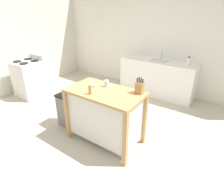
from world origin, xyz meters
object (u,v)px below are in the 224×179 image
(knife_block, at_px, (140,87))
(stove, at_px, (29,79))
(drinking_cup, at_px, (106,83))
(pepper_grinder, at_px, (90,90))
(sink_faucet, at_px, (162,55))
(bowl_ceramic_small, at_px, (93,85))
(trash_bin, at_px, (68,110))
(kitchen_island, at_px, (105,114))
(bottle_dish_soap, at_px, (188,62))

(knife_block, bearing_deg, stove, 177.96)
(drinking_cup, height_order, pepper_grinder, pepper_grinder)
(drinking_cup, bearing_deg, sink_faucet, 87.94)
(bowl_ceramic_small, xyz_separation_m, trash_bin, (-0.57, -0.08, -0.61))
(kitchen_island, bearing_deg, bottle_dish_soap, 72.05)
(stove, bearing_deg, drinking_cup, -4.04)
(bowl_ceramic_small, relative_size, sink_faucet, 0.53)
(knife_block, relative_size, bowl_ceramic_small, 2.15)
(trash_bin, distance_m, bottle_dish_soap, 2.73)
(trash_bin, xyz_separation_m, bottle_dish_soap, (1.52, 2.17, 0.66))
(pepper_grinder, relative_size, stove, 0.16)
(trash_bin, bearing_deg, sink_faucet, 70.86)
(drinking_cup, relative_size, stove, 0.10)
(drinking_cup, bearing_deg, pepper_grinder, -94.60)
(bowl_ceramic_small, bearing_deg, trash_bin, -172.30)
(knife_block, xyz_separation_m, trash_bin, (-1.30, -0.26, -0.68))
(kitchen_island, relative_size, pepper_grinder, 7.57)
(sink_faucet, bearing_deg, bottle_dish_soap, -17.61)
(drinking_cup, relative_size, pepper_grinder, 0.68)
(bowl_ceramic_small, relative_size, drinking_cup, 1.10)
(kitchen_island, distance_m, sink_faucet, 2.40)
(trash_bin, height_order, sink_faucet, sink_faucet)
(bottle_dish_soap, distance_m, stove, 3.77)
(bowl_ceramic_small, height_order, drinking_cup, drinking_cup)
(sink_faucet, distance_m, stove, 3.32)
(drinking_cup, xyz_separation_m, pepper_grinder, (-0.03, -0.36, 0.02))
(kitchen_island, bearing_deg, stove, 172.59)
(drinking_cup, distance_m, sink_faucet, 2.19)
(bowl_ceramic_small, distance_m, stove, 2.39)
(knife_block, height_order, drinking_cup, knife_block)
(knife_block, relative_size, trash_bin, 0.39)
(kitchen_island, height_order, trash_bin, kitchen_island)
(kitchen_island, bearing_deg, pepper_grinder, -117.55)
(kitchen_island, relative_size, bowl_ceramic_small, 10.16)
(bowl_ceramic_small, distance_m, pepper_grinder, 0.29)
(drinking_cup, height_order, bottle_dish_soap, bottle_dish_soap)
(knife_block, bearing_deg, drinking_cup, -172.90)
(bowl_ceramic_small, height_order, sink_faucet, sink_faucet)
(drinking_cup, distance_m, stove, 2.56)
(trash_bin, bearing_deg, drinking_cup, 14.70)
(drinking_cup, relative_size, trash_bin, 0.17)
(knife_block, distance_m, bowl_ceramic_small, 0.75)
(trash_bin, distance_m, stove, 1.80)
(sink_faucet, height_order, bottle_dish_soap, sink_faucet)
(drinking_cup, distance_m, pepper_grinder, 0.37)
(kitchen_island, relative_size, bottle_dish_soap, 5.55)
(bottle_dish_soap, relative_size, stove, 0.21)
(pepper_grinder, relative_size, sink_faucet, 0.71)
(bottle_dish_soap, bearing_deg, knife_block, -96.67)
(pepper_grinder, bearing_deg, knife_block, 36.92)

